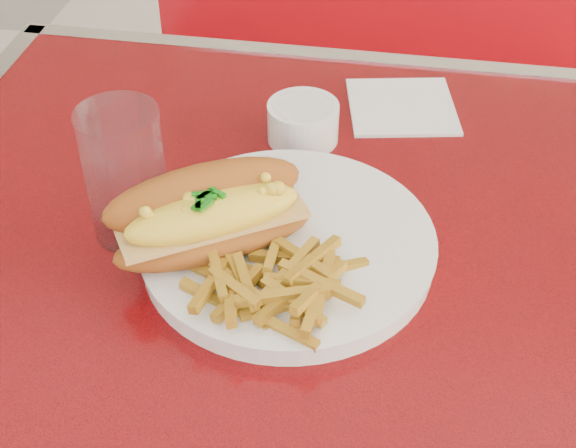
% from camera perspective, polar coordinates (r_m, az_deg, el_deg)
% --- Properties ---
extents(diner_table, '(1.23, 0.83, 0.77)m').
position_cam_1_polar(diner_table, '(0.95, 8.72, -9.39)').
color(diner_table, red).
rests_on(diner_table, ground).
extents(booth_bench_far, '(1.20, 0.51, 0.90)m').
position_cam_1_polar(booth_bench_far, '(1.77, 9.15, 3.96)').
color(booth_bench_far, '#A60B14').
rests_on(booth_bench_far, ground).
extents(dinner_plate, '(0.33, 0.33, 0.02)m').
position_cam_1_polar(dinner_plate, '(0.82, -0.00, -1.48)').
color(dinner_plate, white).
rests_on(dinner_plate, diner_table).
extents(mac_hoagie, '(0.22, 0.19, 0.09)m').
position_cam_1_polar(mac_hoagie, '(0.78, -5.57, 0.68)').
color(mac_hoagie, '#9D5219').
rests_on(mac_hoagie, dinner_plate).
extents(fries_pile, '(0.15, 0.14, 0.04)m').
position_cam_1_polar(fries_pile, '(0.75, -1.15, -3.75)').
color(fries_pile, '#BE8B20').
rests_on(fries_pile, dinner_plate).
extents(fork, '(0.03, 0.14, 0.00)m').
position_cam_1_polar(fork, '(0.79, 4.43, -2.56)').
color(fork, silver).
rests_on(fork, dinner_plate).
extents(gravy_ramekin, '(0.11, 0.11, 0.05)m').
position_cam_1_polar(gravy_ramekin, '(0.97, 1.07, 7.33)').
color(gravy_ramekin, white).
rests_on(gravy_ramekin, diner_table).
extents(sauce_cup_left, '(0.07, 0.07, 0.03)m').
position_cam_1_polar(sauce_cup_left, '(0.88, -4.78, 2.50)').
color(sauce_cup_left, black).
rests_on(sauce_cup_left, diner_table).
extents(water_tumbler, '(0.11, 0.11, 0.15)m').
position_cam_1_polar(water_tumbler, '(0.83, -11.47, 3.51)').
color(water_tumbler, silver).
rests_on(water_tumbler, diner_table).
extents(paper_napkin, '(0.16, 0.16, 0.00)m').
position_cam_1_polar(paper_napkin, '(1.05, 8.09, 8.28)').
color(paper_napkin, silver).
rests_on(paper_napkin, diner_table).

